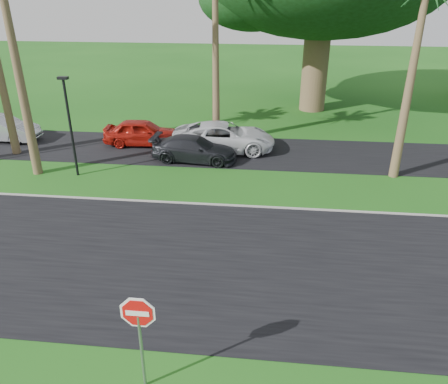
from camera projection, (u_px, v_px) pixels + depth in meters
name	position (u px, v px, depth m)	size (l,w,h in m)	color
ground	(157.00, 298.00, 12.69)	(120.00, 120.00, 0.00)	#184F13
road	(171.00, 259.00, 14.49)	(120.00, 8.00, 0.02)	black
parking_strip	(213.00, 151.00, 23.91)	(120.00, 5.00, 0.02)	black
curb	(193.00, 203.00, 18.11)	(120.00, 0.12, 0.06)	gray
stop_sign_near	(139.00, 325.00, 9.19)	(1.05, 0.07, 2.62)	gray
streetlight_right	(70.00, 121.00, 19.77)	(0.45, 0.25, 4.64)	black
car_silver	(1.00, 129.00, 25.19)	(1.51, 4.32, 1.42)	#AFB1B7
car_red	(142.00, 133.00, 24.50)	(1.71, 4.25, 1.45)	#A0150D
car_dark	(194.00, 149.00, 22.32)	(1.77, 4.37, 1.27)	black
car_minivan	(224.00, 137.00, 23.62)	(2.54, 5.52, 1.53)	silver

